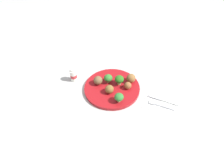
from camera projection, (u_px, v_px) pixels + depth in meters
name	position (u px, v px, depth m)	size (l,w,h in m)	color
ground_plane	(112.00, 89.00, 0.97)	(4.00, 4.00, 0.00)	#B2B2AD
plate	(112.00, 88.00, 0.97)	(0.28, 0.28, 0.02)	maroon
broccoli_floret_back_left	(108.00, 78.00, 0.97)	(0.04, 0.04, 0.05)	#A6CA66
broccoli_floret_back_right	(119.00, 79.00, 0.95)	(0.05, 0.05, 0.05)	#9FBE74
broccoli_floret_mid_right	(119.00, 97.00, 0.87)	(0.04, 0.04, 0.05)	#99CB6D
meatball_near_rim	(98.00, 81.00, 0.96)	(0.04, 0.04, 0.04)	brown
meatball_far_rim	(109.00, 89.00, 0.92)	(0.04, 0.04, 0.04)	brown
meatball_mid_left	(131.00, 78.00, 0.97)	(0.05, 0.05, 0.05)	brown
meatball_mid_right	(128.00, 85.00, 0.94)	(0.04, 0.04, 0.04)	brown
napkin	(162.00, 103.00, 0.90)	(0.17, 0.12, 0.01)	white
fork	(160.00, 105.00, 0.89)	(0.12, 0.03, 0.01)	silver
knife	(162.00, 99.00, 0.91)	(0.15, 0.03, 0.01)	white
yogurt_bottle	(74.00, 75.00, 1.00)	(0.03, 0.03, 0.07)	white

